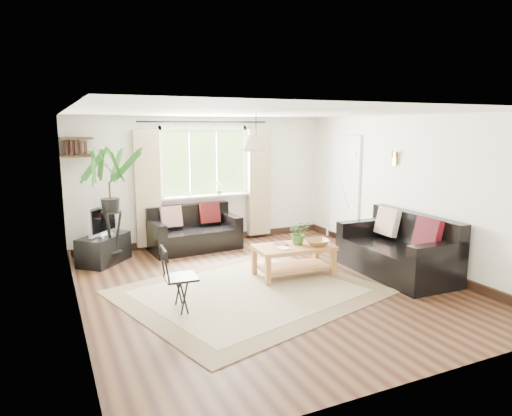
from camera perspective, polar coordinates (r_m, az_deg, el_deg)
name	(u,v)px	position (r m, az deg, el deg)	size (l,w,h in m)	color
floor	(268,285)	(6.55, 1.50, -9.65)	(5.50, 5.50, 0.00)	black
ceiling	(269,113)	(6.16, 1.61, 11.84)	(5.50, 5.50, 0.00)	white
wall_back	(204,181)	(8.77, -6.52, 3.43)	(5.00, 0.02, 2.40)	silver
wall_front	(416,251)	(4.03, 19.37, -5.10)	(5.00, 0.02, 2.40)	silver
wall_left	(73,217)	(5.61, -21.96, -1.06)	(0.02, 5.50, 2.40)	silver
wall_right	(408,191)	(7.68, 18.49, 2.02)	(0.02, 5.50, 2.40)	silver
rug	(249,291)	(6.30, -0.88, -10.39)	(3.16, 2.71, 0.02)	beige
window	(204,162)	(8.69, -6.48, 5.70)	(2.50, 0.16, 2.16)	white
door	(343,190)	(8.99, 10.84, 2.20)	(0.06, 0.96, 2.06)	silver
corner_shelf	(76,147)	(8.03, -21.55, 7.12)	(0.50, 0.50, 0.34)	black
pendant_lamp	(256,139)	(6.52, 0.00, 8.68)	(0.36, 0.36, 0.54)	beige
wall_sconce	(394,156)	(7.80, 16.82, 6.22)	(0.12, 0.12, 0.28)	beige
sofa_back	(194,229)	(8.37, -7.70, -2.65)	(1.60, 0.80, 0.75)	black
sofa_right	(396,246)	(7.22, 17.09, -4.60)	(0.93, 1.85, 0.87)	black
coffee_table	(294,261)	(6.89, 4.72, -6.60)	(1.16, 0.63, 0.47)	brown
table_plant	(299,233)	(6.87, 5.36, -3.09)	(0.32, 0.27, 0.35)	#2F5B24
bowl	(317,242)	(6.87, 7.66, -4.27)	(0.35, 0.35, 0.09)	#936032
book_a	(279,249)	(6.61, 2.85, -5.10)	(0.16, 0.21, 0.02)	silver
book_b	(276,244)	(6.83, 2.53, -4.56)	(0.16, 0.22, 0.02)	brown
tv_stand	(104,249)	(7.92, -18.48, -4.91)	(0.86, 0.49, 0.46)	black
tv	(102,220)	(7.81, -18.68, -1.46)	(0.66, 0.22, 0.51)	#A5A5AA
palm_stand	(111,207)	(7.63, -17.72, 0.18)	(0.75, 0.75, 1.92)	black
folding_chair	(181,279)	(5.66, -9.37, -8.71)	(0.42, 0.42, 0.81)	black
sill_plant	(219,188)	(8.75, -4.70, 2.56)	(0.14, 0.10, 0.27)	#2D6023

